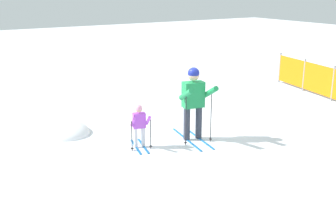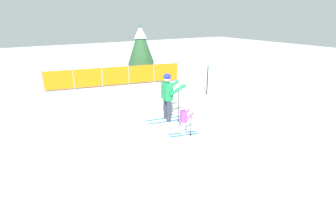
% 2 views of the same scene
% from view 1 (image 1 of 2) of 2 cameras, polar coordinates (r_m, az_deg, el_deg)
% --- Properties ---
extents(ground_plane, '(60.00, 60.00, 0.00)m').
position_cam_1_polar(ground_plane, '(10.80, 3.08, -3.67)').
color(ground_plane, white).
extents(skier_adult, '(1.75, 0.85, 1.81)m').
position_cam_1_polar(skier_adult, '(10.19, 3.51, 1.49)').
color(skier_adult, '#1966B2').
rests_on(skier_adult, ground_plane).
extents(skier_child, '(1.00, 0.52, 1.04)m').
position_cam_1_polar(skier_child, '(9.82, -3.90, -2.04)').
color(skier_child, '#1966B2').
rests_on(skier_child, ground_plane).
extents(snow_mound, '(1.38, 1.17, 0.55)m').
position_cam_1_polar(snow_mound, '(11.27, -13.59, -3.27)').
color(snow_mound, white).
rests_on(snow_mound, ground_plane).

